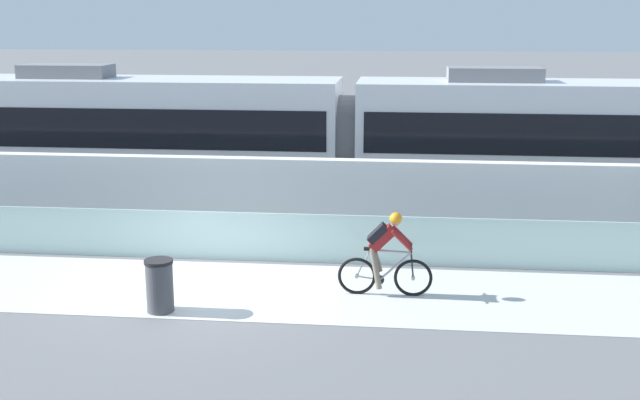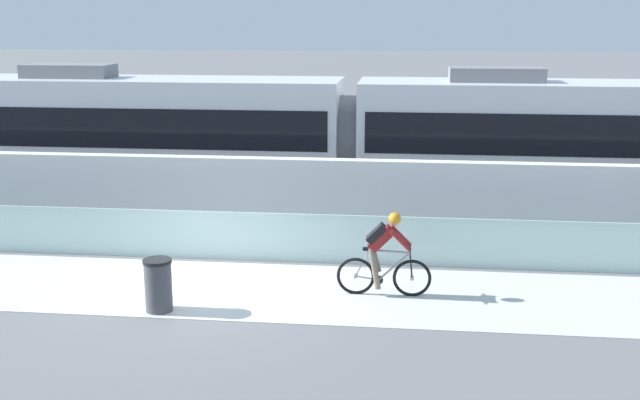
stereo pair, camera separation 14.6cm
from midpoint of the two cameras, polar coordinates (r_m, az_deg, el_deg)
The scene contains 9 objects.
ground_plane at distance 15.44m, azimuth -8.37°, elevation -6.33°, with size 200.00×200.00×0.00m, color slate.
bike_path_deck at distance 15.43m, azimuth -8.37°, elevation -6.31°, with size 32.00×3.20×0.01m, color silver.
glass_parapet at distance 16.98m, azimuth -6.85°, elevation -2.58°, with size 32.00×0.05×1.06m, color silver.
concrete_barrier_wall at distance 18.58m, azimuth -5.63°, elevation 0.19°, with size 32.00×0.36×1.91m, color white.
tram_rail_near at distance 21.17m, azimuth -4.18°, elevation -0.79°, with size 32.00×0.08×0.01m, color #595654.
tram_rail_far at distance 22.54m, azimuth -3.51°, elevation 0.09°, with size 32.00×0.08×0.01m, color #595654.
tram at distance 21.19m, azimuth 2.33°, elevation 4.46°, with size 22.56×2.54×3.81m.
cyclist_on_bike at distance 14.70m, azimuth 4.92°, elevation -3.96°, with size 1.77×0.58×1.61m.
trash_bin at distance 14.26m, azimuth -11.33°, elevation -6.06°, with size 0.51×0.51×0.96m.
Camera 2 is at (3.91, -14.03, 5.16)m, focal length 44.24 mm.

